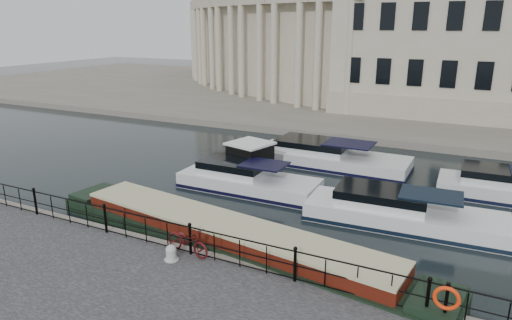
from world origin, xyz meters
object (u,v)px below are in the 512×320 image
(bicycle, at_px, (188,241))
(harbour_hut, at_px, (250,162))
(narrowboat, at_px, (226,242))
(mooring_bollard, at_px, (171,253))
(life_ring_post, at_px, (447,299))

(bicycle, relative_size, harbour_hut, 0.55)
(bicycle, bearing_deg, narrowboat, -9.30)
(mooring_bollard, distance_m, life_ring_post, 8.88)
(bicycle, relative_size, life_ring_post, 1.60)
(bicycle, relative_size, narrowboat, 0.11)
(life_ring_post, bearing_deg, mooring_bollard, -176.70)
(life_ring_post, height_order, narrowboat, life_ring_post)
(life_ring_post, relative_size, harbour_hut, 0.34)
(bicycle, bearing_deg, mooring_bollard, 167.25)
(life_ring_post, height_order, harbour_hut, harbour_hut)
(narrowboat, bearing_deg, bicycle, -101.22)
(life_ring_post, xyz_separation_m, harbour_hut, (-11.12, 9.96, -0.34))
(mooring_bollard, distance_m, harbour_hut, 10.72)
(bicycle, height_order, harbour_hut, harbour_hut)
(mooring_bollard, relative_size, narrowboat, 0.03)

